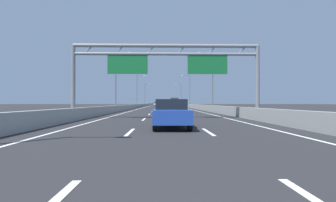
{
  "coord_description": "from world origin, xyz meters",
  "views": [
    {
      "loc": [
        -0.32,
        0.41,
        1.36
      ],
      "look_at": [
        0.79,
        50.83,
        1.65
      ],
      "focal_mm": 28.1,
      "sensor_mm": 36.0,
      "label": 1
    }
  ],
  "objects": [
    {
      "name": "lane_dash_left_17",
      "position": [
        -1.8,
        156.5,
        0.01
      ],
      "size": [
        0.16,
        3.0,
        0.01
      ],
      "primitive_type": "cube",
      "color": "white",
      "rests_on": "ground_plane"
    },
    {
      "name": "lane_dash_right_10",
      "position": [
        1.8,
        93.5,
        0.01
      ],
      "size": [
        0.16,
        3.0,
        0.01
      ],
      "primitive_type": "cube",
      "color": "white",
      "rests_on": "ground_plane"
    },
    {
      "name": "lane_dash_left_13",
      "position": [
        -1.8,
        120.5,
        0.01
      ],
      "size": [
        0.16,
        3.0,
        0.01
      ],
      "primitive_type": "cube",
      "color": "white",
      "rests_on": "ground_plane"
    },
    {
      "name": "lane_dash_right_12",
      "position": [
        1.8,
        111.5,
        0.01
      ],
      "size": [
        0.16,
        3.0,
        0.01
      ],
      "primitive_type": "cube",
      "color": "white",
      "rests_on": "ground_plane"
    },
    {
      "name": "lane_dash_left_5",
      "position": [
        -1.8,
        48.5,
        0.01
      ],
      "size": [
        0.16,
        3.0,
        0.01
      ],
      "primitive_type": "cube",
      "color": "white",
      "rests_on": "ground_plane"
    },
    {
      "name": "edge_line_right",
      "position": [
        5.25,
        88.0,
        0.01
      ],
      "size": [
        0.16,
        176.0,
        0.01
      ],
      "primitive_type": "cube",
      "color": "white",
      "rests_on": "ground_plane"
    },
    {
      "name": "streetlamp_right_far",
      "position": [
        7.47,
        77.02,
        5.4
      ],
      "size": [
        2.58,
        0.28,
        9.5
      ],
      "color": "slate",
      "rests_on": "ground_plane"
    },
    {
      "name": "white_car",
      "position": [
        -3.41,
        119.85,
        0.75
      ],
      "size": [
        1.78,
        4.61,
        1.44
      ],
      "color": "silver",
      "rests_on": "ground_plane"
    },
    {
      "name": "lane_dash_left_3",
      "position": [
        -1.8,
        30.5,
        0.01
      ],
      "size": [
        0.16,
        3.0,
        0.01
      ],
      "primitive_type": "cube",
      "color": "white",
      "rests_on": "ground_plane"
    },
    {
      "name": "lane_dash_left_16",
      "position": [
        -1.8,
        147.5,
        0.01
      ],
      "size": [
        0.16,
        3.0,
        0.01
      ],
      "primitive_type": "cube",
      "color": "white",
      "rests_on": "ground_plane"
    },
    {
      "name": "barrier_left",
      "position": [
        -6.9,
        110.0,
        0.47
      ],
      "size": [
        0.45,
        220.0,
        0.95
      ],
      "color": "#9E9E99",
      "rests_on": "ground_plane"
    },
    {
      "name": "lane_dash_right_13",
      "position": [
        1.8,
        120.5,
        0.01
      ],
      "size": [
        0.16,
        3.0,
        0.01
      ],
      "primitive_type": "cube",
      "color": "white",
      "rests_on": "ground_plane"
    },
    {
      "name": "lane_dash_left_4",
      "position": [
        -1.8,
        39.5,
        0.01
      ],
      "size": [
        0.16,
        3.0,
        0.01
      ],
      "primitive_type": "cube",
      "color": "white",
      "rests_on": "ground_plane"
    },
    {
      "name": "lane_dash_right_4",
      "position": [
        1.8,
        39.5,
        0.01
      ],
      "size": [
        0.16,
        3.0,
        0.01
      ],
      "primitive_type": "cube",
      "color": "white",
      "rests_on": "ground_plane"
    },
    {
      "name": "lane_dash_right_1",
      "position": [
        1.8,
        12.5,
        0.01
      ],
      "size": [
        0.16,
        3.0,
        0.01
      ],
      "primitive_type": "cube",
      "color": "white",
      "rests_on": "ground_plane"
    },
    {
      "name": "lane_dash_right_8",
      "position": [
        1.8,
        75.5,
        0.01
      ],
      "size": [
        0.16,
        3.0,
        0.01
      ],
      "primitive_type": "cube",
      "color": "white",
      "rests_on": "ground_plane"
    },
    {
      "name": "streetlamp_left_far",
      "position": [
        -7.47,
        77.02,
        5.4
      ],
      "size": [
        2.58,
        0.28,
        9.5
      ],
      "color": "slate",
      "rests_on": "ground_plane"
    },
    {
      "name": "lane_dash_right_14",
      "position": [
        1.8,
        129.5,
        0.01
      ],
      "size": [
        0.16,
        3.0,
        0.01
      ],
      "primitive_type": "cube",
      "color": "white",
      "rests_on": "ground_plane"
    },
    {
      "name": "lane_dash_left_2",
      "position": [
        -1.8,
        21.5,
        0.01
      ],
      "size": [
        0.16,
        3.0,
        0.01
      ],
      "primitive_type": "cube",
      "color": "white",
      "rests_on": "ground_plane"
    },
    {
      "name": "lane_dash_left_6",
      "position": [
        -1.8,
        57.5,
        0.01
      ],
      "size": [
        0.16,
        3.0,
        0.01
      ],
      "primitive_type": "cube",
      "color": "white",
      "rests_on": "ground_plane"
    },
    {
      "name": "sign_gantry",
      "position": [
        0.03,
        22.74,
        4.81
      ],
      "size": [
        16.06,
        0.36,
        6.36
      ],
      "color": "gray",
      "rests_on": "ground_plane"
    },
    {
      "name": "lane_dash_right_6",
      "position": [
        1.8,
        57.5,
        0.01
      ],
      "size": [
        0.16,
        3.0,
        0.01
      ],
      "primitive_type": "cube",
      "color": "white",
      "rests_on": "ground_plane"
    },
    {
      "name": "lane_dash_left_9",
      "position": [
        -1.8,
        84.5,
        0.01
      ],
      "size": [
        0.16,
        3.0,
        0.01
      ],
      "primitive_type": "cube",
      "color": "white",
      "rests_on": "ground_plane"
    },
    {
      "name": "lane_dash_left_15",
      "position": [
        -1.8,
        138.5,
        0.01
      ],
      "size": [
        0.16,
        3.0,
        0.01
      ],
      "primitive_type": "cube",
      "color": "white",
      "rests_on": "ground_plane"
    },
    {
      "name": "lane_dash_left_14",
      "position": [
        -1.8,
        129.5,
        0.01
      ],
      "size": [
        0.16,
        3.0,
        0.01
      ],
      "primitive_type": "cube",
      "color": "white",
      "rests_on": "ground_plane"
    },
    {
      "name": "box_truck",
      "position": [
        3.83,
        91.89,
        1.63
      ],
      "size": [
        2.46,
        8.8,
        2.95
      ],
      "color": "#B21E19",
      "rests_on": "ground_plane"
    },
    {
      "name": "lane_dash_left_11",
      "position": [
        -1.8,
        102.5,
        0.01
      ],
      "size": [
        0.16,
        3.0,
        0.01
      ],
      "primitive_type": "cube",
      "color": "white",
      "rests_on": "ground_plane"
    },
    {
      "name": "lane_dash_right_7",
      "position": [
        1.8,
        66.5,
        0.01
      ],
      "size": [
        0.16,
        3.0,
        0.01
      ],
      "primitive_type": "cube",
      "color": "white",
      "rests_on": "ground_plane"
    },
    {
      "name": "lane_dash_left_10",
      "position": [
        -1.8,
        93.5,
        0.01
      ],
      "size": [
        0.16,
        3.0,
        0.01
      ],
      "primitive_type": "cube",
      "color": "white",
      "rests_on": "ground_plane"
    },
    {
      "name": "edge_line_left",
      "position": [
        -5.25,
        88.0,
        0.01
      ],
      "size": [
        0.16,
        176.0,
        0.01
      ],
      "primitive_type": "cube",
      "color": "white",
      "rests_on": "ground_plane"
    },
    {
      "name": "lane_dash_right_3",
      "position": [
        1.8,
        30.5,
        0.01
      ],
      "size": [
        0.16,
        3.0,
        0.01
      ],
      "primitive_type": "cube",
      "color": "white",
      "rests_on": "ground_plane"
    },
    {
      "name": "barrier_right",
      "position": [
        6.9,
        110.0,
        0.47
      ],
      "size": [
        0.45,
        220.0,
        0.95
      ],
      "color": "#9E9E99",
      "rests_on": "ground_plane"
    },
    {
      "name": "lane_dash_right_16",
      "position": [
        1.8,
        147.5,
        0.01
      ],
      "size": [
        0.16,
        3.0,
        0.01
      ],
      "primitive_type": "cube",
      "color": "white",
      "rests_on": "ground_plane"
    },
    {
      "name": "lane_dash_left_7",
      "position": [
        -1.8,
        66.5,
        0.01
      ],
      "size": [
        0.16,
        3.0,
        0.01
      ],
      "primitive_type": "cube",
      "color": "white",
      "rests_on": "ground_plane"
    },
    {
      "name": "streetlamp_right_distant",
      "position": [
        7.47,
        111.93,
        5.4
      ],
      "size": [
        2.58,
        0.28,
        9.5
      ],
      "color": "slate",
      "rests_on": "ground_plane"
    },
    {
      "name": "lane_dash_left_12",
      "position": [
        -1.8,
        111.5,
        0.01
      ],
      "size": [
        0.16,
        3.0,
        0.01
      ],
      "primitive_type": "cube",
      "color": "white",
      "rests_on": "ground_plane"
    },
    {
      "name": "lane_dash_right_9",
      "position": [
        1.8,
        84.5,
        0.01
      ],
      "size": [
        0.16,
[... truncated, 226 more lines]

